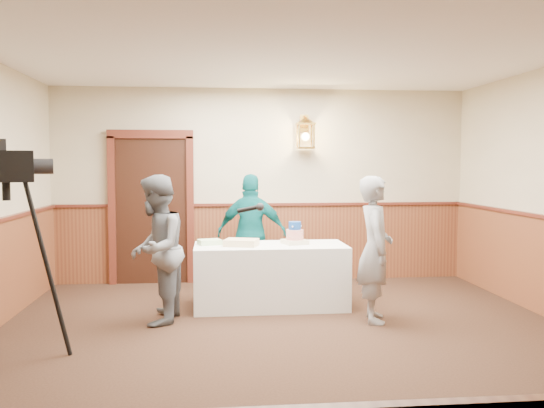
% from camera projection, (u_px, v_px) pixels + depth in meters
% --- Properties ---
extents(ground, '(7.00, 7.00, 0.00)m').
position_uv_depth(ground, '(297.00, 360.00, 5.03)').
color(ground, black).
rests_on(ground, ground).
extents(room_shell, '(6.02, 7.02, 2.81)m').
position_uv_depth(room_shell, '(285.00, 184.00, 5.37)').
color(room_shell, tan).
rests_on(room_shell, ground).
extents(display_table, '(1.80, 0.80, 0.75)m').
position_uv_depth(display_table, '(270.00, 276.00, 6.88)').
color(display_table, white).
rests_on(display_table, ground).
extents(tiered_cake, '(0.33, 0.33, 0.27)m').
position_uv_depth(tiered_cake, '(295.00, 235.00, 6.91)').
color(tiered_cake, beige).
rests_on(tiered_cake, display_table).
extents(sheet_cake_yellow, '(0.44, 0.38, 0.08)m').
position_uv_depth(sheet_cake_yellow, '(241.00, 242.00, 6.76)').
color(sheet_cake_yellow, '#EECD8E').
rests_on(sheet_cake_yellow, display_table).
extents(sheet_cake_green, '(0.31, 0.27, 0.06)m').
position_uv_depth(sheet_cake_green, '(210.00, 242.00, 6.86)').
color(sheet_cake_green, '#B8F1AA').
rests_on(sheet_cake_green, display_table).
extents(interviewer, '(1.48, 0.85, 1.60)m').
position_uv_depth(interviewer, '(156.00, 249.00, 6.15)').
color(interviewer, slate).
rests_on(interviewer, ground).
extents(baker, '(0.46, 0.63, 1.58)m').
position_uv_depth(baker, '(375.00, 249.00, 6.22)').
color(baker, gray).
rests_on(baker, ground).
extents(assistant_p, '(0.99, 0.57, 1.58)m').
position_uv_depth(assistant_p, '(252.00, 233.00, 7.65)').
color(assistant_p, '#0A5C5F').
rests_on(assistant_p, ground).
extents(tv_camera_rig, '(0.72, 0.67, 1.82)m').
position_uv_depth(tv_camera_rig, '(9.00, 268.00, 4.92)').
color(tv_camera_rig, black).
rests_on(tv_camera_rig, ground).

